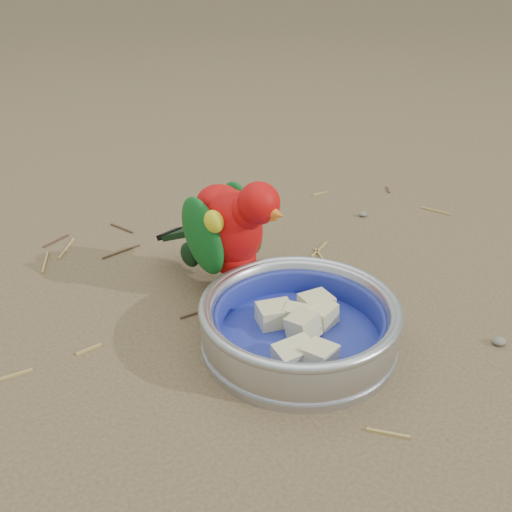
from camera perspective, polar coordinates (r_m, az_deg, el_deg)
name	(u,v)px	position (r m, az deg, el deg)	size (l,w,h in m)	color
ground	(299,334)	(0.72, 4.34, -7.79)	(60.00, 60.00, 0.00)	brown
food_bowl	(298,340)	(0.70, 4.27, -8.39)	(0.23, 0.23, 0.02)	#B2B2BA
bowl_wall	(299,320)	(0.68, 4.36, -6.35)	(0.23, 0.23, 0.04)	#B2B2BA
fruit_wedges	(299,324)	(0.68, 4.34, -6.84)	(0.14, 0.14, 0.03)	beige
lory_parrot	(230,238)	(0.76, -2.60, 1.86)	(0.10, 0.21, 0.17)	#BD0909
ground_debris	(259,312)	(0.75, 0.33, -5.64)	(0.90, 0.80, 0.01)	#A88948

